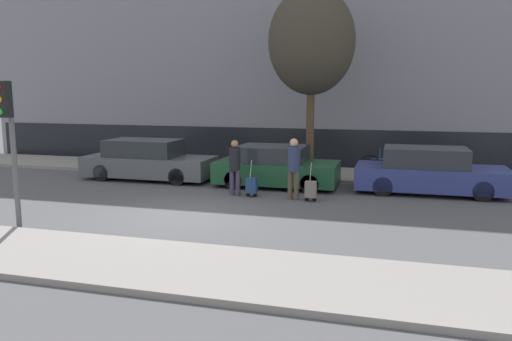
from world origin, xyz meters
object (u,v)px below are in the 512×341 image
object	(u,v)px
traffic_light	(8,125)
parked_car_0	(148,161)
parked_car_2	(429,172)
trolley_left	(252,185)
bare_tree_near_crossing	(312,42)
trolley_right	(311,189)
parked_bicycle	(385,164)
pedestrian_left	(235,164)
pedestrian_right	(294,165)
parked_car_1	(276,167)

from	to	relation	value
traffic_light	parked_car_0	bearing A→B (deg)	92.12
traffic_light	parked_car_2	bearing A→B (deg)	36.87
parked_car_0	traffic_light	size ratio (longest dim) A/B	1.39
trolley_left	bare_tree_near_crossing	xyz separation A→B (m)	(1.16, 3.50, 4.50)
trolley_right	parked_bicycle	size ratio (longest dim) A/B	0.64
pedestrian_left	pedestrian_right	size ratio (longest dim) A/B	0.94
parked_car_1	parked_car_2	distance (m)	4.87
parked_car_0	pedestrian_right	size ratio (longest dim) A/B	2.60
pedestrian_right	trolley_right	world-z (taller)	pedestrian_right
parked_bicycle	parked_car_2	bearing A→B (deg)	-61.73
bare_tree_near_crossing	parked_car_2	bearing A→B (deg)	-19.83
parked_bicycle	bare_tree_near_crossing	xyz separation A→B (m)	(-2.61, -1.16, 4.36)
trolley_right	bare_tree_near_crossing	bearing A→B (deg)	100.36
parked_car_0	trolley_right	xyz separation A→B (m)	(6.29, -2.02, -0.32)
parked_car_1	pedestrian_right	xyz separation A→B (m)	(0.98, -1.87, 0.39)
traffic_light	bare_tree_near_crossing	size ratio (longest dim) A/B	0.51
parked_car_2	trolley_left	bearing A→B (deg)	-158.35
parked_car_2	traffic_light	xyz separation A→B (m)	(-9.38, -7.04, 1.76)
parked_car_2	pedestrian_left	xyz separation A→B (m)	(-5.72, -1.99, 0.30)
trolley_right	bare_tree_near_crossing	size ratio (longest dim) A/B	0.17
pedestrian_right	trolley_right	xyz separation A→B (m)	(0.54, -0.12, -0.68)
trolley_left	bare_tree_near_crossing	distance (m)	5.82
trolley_left	trolley_right	bearing A→B (deg)	-4.02
parked_car_2	bare_tree_near_crossing	world-z (taller)	bare_tree_near_crossing
parked_car_0	parked_car_2	world-z (taller)	parked_car_0
parked_car_0	parked_car_1	distance (m)	4.77
parked_bicycle	bare_tree_near_crossing	distance (m)	5.21
parked_car_0	pedestrian_right	bearing A→B (deg)	-18.32
parked_car_1	parked_bicycle	size ratio (longest dim) A/B	2.28
parked_bicycle	pedestrian_left	bearing A→B (deg)	-133.22
trolley_left	bare_tree_near_crossing	world-z (taller)	bare_tree_near_crossing
pedestrian_right	parked_bicycle	world-z (taller)	pedestrian_right
trolley_right	pedestrian_right	bearing A→B (deg)	167.60
parked_car_0	trolley_left	xyz separation A→B (m)	(4.47, -1.89, -0.32)
pedestrian_right	pedestrian_left	bearing A→B (deg)	10.10
pedestrian_right	bare_tree_near_crossing	distance (m)	5.19
parked_car_0	pedestrian_right	world-z (taller)	pedestrian_right
trolley_left	parked_bicycle	xyz separation A→B (m)	(3.77, 4.66, 0.14)
pedestrian_right	bare_tree_near_crossing	world-z (taller)	bare_tree_near_crossing
parked_car_2	parked_bicycle	bearing A→B (deg)	118.27
traffic_light	parked_bicycle	size ratio (longest dim) A/B	1.92
pedestrian_left	trolley_left	bearing A→B (deg)	179.94
parked_car_2	trolley_left	xyz separation A→B (m)	(-5.17, -2.05, -0.32)
trolley_right	parked_car_2	bearing A→B (deg)	33.09
parked_car_0	trolley_left	bearing A→B (deg)	-22.99
pedestrian_left	parked_bicycle	bearing A→B (deg)	-126.83
trolley_left	pedestrian_right	distance (m)	1.46
parked_bicycle	pedestrian_right	bearing A→B (deg)	-118.02
parked_car_0	traffic_light	distance (m)	7.10
parked_car_1	pedestrian_left	bearing A→B (deg)	-115.46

